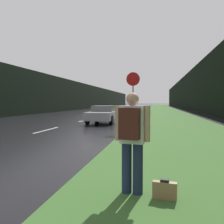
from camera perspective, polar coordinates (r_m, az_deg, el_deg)
grass_verge at (r=39.76m, az=12.45°, el=0.14°), size 6.00×240.00×0.02m
lane_stripe_c at (r=13.68m, az=-15.41°, el=-4.18°), size 0.12×3.00×0.01m
lane_stripe_d at (r=20.18m, az=-6.68°, el=-2.01°), size 0.12×3.00×0.01m
lane_stripe_e at (r=26.93m, az=-2.27°, el=-0.88°), size 0.12×3.00×0.01m
treeline_far_side at (r=52.31m, az=-7.59°, el=3.74°), size 2.00×140.00×5.56m
treeline_near_side at (r=50.30m, az=18.98°, el=4.82°), size 2.00×140.00×7.55m
stop_sign at (r=13.39m, az=5.07°, el=4.40°), size 0.76×0.07×3.22m
hitchhiker_with_backpack at (r=3.95m, az=4.79°, el=-5.92°), size 0.59×0.45×1.71m
suitcase at (r=4.04m, az=12.56°, el=-17.98°), size 0.39×0.16×0.33m
car_passing_near at (r=17.54m, az=-2.03°, el=-0.48°), size 1.89×4.34×1.28m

